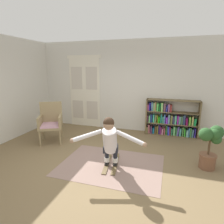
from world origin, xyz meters
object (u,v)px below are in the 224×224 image
(bookshelf, at_px, (170,121))
(potted_plant, at_px, (211,144))
(wicker_chair, at_px, (51,121))
(person_skier, at_px, (110,139))
(skis_pair, at_px, (111,163))

(bookshelf, bearing_deg, potted_plant, -66.40)
(wicker_chair, relative_size, person_skier, 0.77)
(wicker_chair, height_order, skis_pair, wicker_chair)
(potted_plant, height_order, skis_pair, potted_plant)
(wicker_chair, xyz_separation_m, potted_plant, (3.98, -0.34, -0.05))
(person_skier, bearing_deg, skis_pair, 99.07)
(potted_plant, bearing_deg, bookshelf, 113.60)
(potted_plant, xyz_separation_m, skis_pair, (-1.97, -0.44, -0.51))
(bookshelf, height_order, skis_pair, bookshelf)
(skis_pair, bearing_deg, bookshelf, 62.88)
(wicker_chair, bearing_deg, person_skier, -25.63)
(skis_pair, bearing_deg, wicker_chair, 158.78)
(wicker_chair, bearing_deg, skis_pair, -21.22)
(person_skier, bearing_deg, potted_plant, 18.30)
(potted_plant, relative_size, skis_pair, 1.05)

